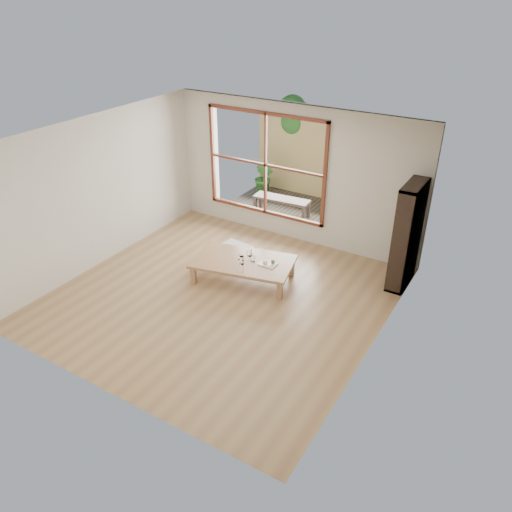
{
  "coord_description": "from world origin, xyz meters",
  "views": [
    {
      "loc": [
        3.95,
        -5.48,
        4.54
      ],
      "look_at": [
        0.29,
        0.58,
        0.55
      ],
      "focal_mm": 35.0,
      "sensor_mm": 36.0,
      "label": 1
    }
  ],
  "objects_px": {
    "bookshelf": "(407,236)",
    "garden_bench": "(282,201)",
    "low_table": "(243,263)",
    "food_tray": "(269,263)"
  },
  "relations": [
    {
      "from": "bookshelf",
      "to": "garden_bench",
      "type": "xyz_separation_m",
      "value": [
        -3.01,
        1.33,
        -0.54
      ]
    },
    {
      "from": "low_table",
      "to": "food_tray",
      "type": "height_order",
      "value": "food_tray"
    },
    {
      "from": "bookshelf",
      "to": "food_tray",
      "type": "distance_m",
      "value": 2.28
    },
    {
      "from": "low_table",
      "to": "garden_bench",
      "type": "distance_m",
      "value": 2.7
    },
    {
      "from": "low_table",
      "to": "garden_bench",
      "type": "bearing_deg",
      "value": 91.52
    },
    {
      "from": "low_table",
      "to": "food_tray",
      "type": "bearing_deg",
      "value": 0.26
    },
    {
      "from": "low_table",
      "to": "bookshelf",
      "type": "xyz_separation_m",
      "value": [
        2.32,
        1.28,
        0.57
      ]
    },
    {
      "from": "low_table",
      "to": "bookshelf",
      "type": "bearing_deg",
      "value": 15.65
    },
    {
      "from": "low_table",
      "to": "bookshelf",
      "type": "distance_m",
      "value": 2.71
    },
    {
      "from": "bookshelf",
      "to": "food_tray",
      "type": "xyz_separation_m",
      "value": [
        -1.89,
        -1.17,
        -0.5
      ]
    }
  ]
}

